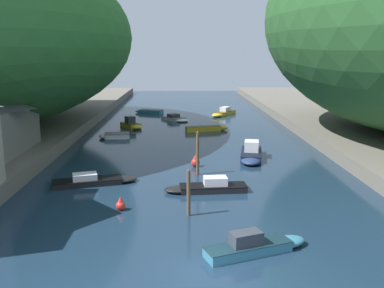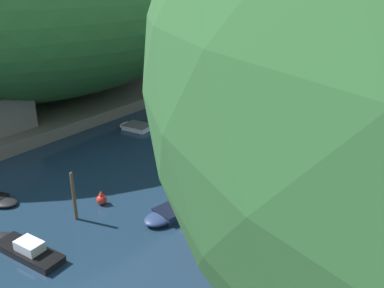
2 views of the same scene
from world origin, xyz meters
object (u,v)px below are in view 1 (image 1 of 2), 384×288
(boat_red_skiff, at_px, (258,245))
(channel_buoy_near, at_px, (195,162))
(boat_white_cruiser, at_px, (176,118))
(boat_navy_launch, at_px, (208,128))
(boat_far_upstream, at_px, (205,187))
(channel_buoy_far, at_px, (121,205))
(boat_cabin_cruiser, at_px, (96,180))
(boat_moored_right, at_px, (251,154))
(boat_yellow_tender, at_px, (113,136))
(boat_open_rowboat, at_px, (148,112))
(boat_small_dinghy, at_px, (223,113))
(boat_mid_channel, at_px, (132,125))

(boat_red_skiff, distance_m, channel_buoy_near, 16.87)
(boat_white_cruiser, relative_size, boat_navy_launch, 0.91)
(boat_far_upstream, xyz_separation_m, channel_buoy_far, (-5.67, -3.63, 0.02))
(boat_navy_launch, xyz_separation_m, boat_cabin_cruiser, (-10.11, -22.42, -0.04))
(boat_navy_launch, xyz_separation_m, channel_buoy_near, (-2.25, -17.52, 0.12))
(boat_white_cruiser, distance_m, channel_buoy_far, 37.13)
(boat_far_upstream, xyz_separation_m, boat_navy_launch, (1.75, 24.43, -0.00))
(channel_buoy_near, height_order, channel_buoy_far, channel_buoy_near)
(boat_moored_right, xyz_separation_m, boat_yellow_tender, (-14.66, 10.69, -0.21))
(boat_open_rowboat, bearing_deg, boat_navy_launch, -129.73)
(boat_small_dinghy, distance_m, channel_buoy_near, 31.74)
(boat_small_dinghy, relative_size, boat_cabin_cruiser, 0.89)
(boat_navy_launch, height_order, boat_yellow_tender, boat_navy_launch)
(boat_open_rowboat, relative_size, boat_cabin_cruiser, 0.76)
(boat_red_skiff, bearing_deg, boat_mid_channel, 175.12)
(boat_mid_channel, bearing_deg, boat_white_cruiser, -166.01)
(boat_white_cruiser, xyz_separation_m, boat_navy_launch, (4.28, -8.93, 0.04))
(boat_red_skiff, xyz_separation_m, channel_buoy_near, (-2.59, 16.67, 0.07))
(boat_white_cruiser, distance_m, boat_navy_launch, 9.90)
(boat_white_cruiser, distance_m, boat_cabin_cruiser, 31.89)
(boat_far_upstream, xyz_separation_m, boat_mid_channel, (-8.33, 26.88, 0.13))
(boat_far_upstream, distance_m, boat_yellow_tender, 22.44)
(boat_mid_channel, relative_size, channel_buoy_near, 3.67)
(boat_open_rowboat, height_order, boat_red_skiff, boat_red_skiff)
(boat_far_upstream, bearing_deg, boat_open_rowboat, 6.14)
(boat_yellow_tender, distance_m, channel_buoy_far, 24.18)
(boat_small_dinghy, height_order, boat_navy_launch, boat_small_dinghy)
(boat_far_upstream, distance_m, channel_buoy_near, 6.94)
(boat_red_skiff, bearing_deg, boat_cabin_cruiser, -159.16)
(boat_open_rowboat, bearing_deg, boat_white_cruiser, -126.58)
(boat_moored_right, bearing_deg, channel_buoy_near, 35.72)
(boat_red_skiff, distance_m, boat_mid_channel, 38.08)
(boat_white_cruiser, relative_size, boat_mid_channel, 1.25)
(boat_far_upstream, height_order, channel_buoy_far, boat_far_upstream)
(boat_small_dinghy, distance_m, boat_far_upstream, 38.50)
(boat_white_cruiser, xyz_separation_m, boat_mid_channel, (-5.80, -6.49, 0.18))
(boat_far_upstream, distance_m, boat_white_cruiser, 33.46)
(boat_cabin_cruiser, bearing_deg, boat_yellow_tender, 168.81)
(boat_red_skiff, relative_size, channel_buoy_near, 5.01)
(boat_navy_launch, xyz_separation_m, boat_moored_right, (3.14, -14.93, 0.16))
(boat_mid_channel, bearing_deg, boat_far_upstream, 73.02)
(boat_white_cruiser, height_order, boat_red_skiff, boat_red_skiff)
(boat_yellow_tender, distance_m, boat_mid_channel, 6.83)
(boat_small_dinghy, xyz_separation_m, boat_far_upstream, (-4.99, -38.17, -0.08))
(boat_red_skiff, height_order, channel_buoy_far, boat_red_skiff)
(boat_small_dinghy, distance_m, channel_buoy_far, 43.14)
(boat_open_rowboat, distance_m, boat_white_cruiser, 9.02)
(boat_far_upstream, xyz_separation_m, boat_cabin_cruiser, (-8.36, 2.01, -0.05))
(channel_buoy_near, bearing_deg, boat_mid_channel, 111.42)
(boat_white_cruiser, relative_size, boat_cabin_cruiser, 0.79)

